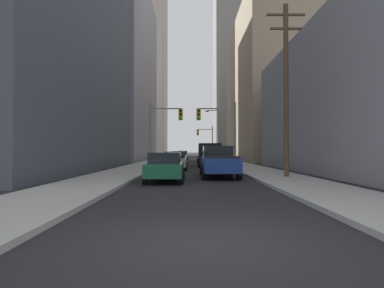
{
  "coord_description": "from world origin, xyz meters",
  "views": [
    {
      "loc": [
        -0.25,
        -5.68,
        1.65
      ],
      "look_at": [
        0.0,
        36.54,
        2.44
      ],
      "focal_mm": 30.07,
      "sensor_mm": 36.0,
      "label": 1
    }
  ],
  "objects_px": {
    "sedan_white": "(183,155)",
    "traffic_signal_far_right": "(206,137)",
    "pickup_truck_blue": "(219,162)",
    "traffic_signal_near_right": "(218,124)",
    "sedan_green": "(165,167)",
    "traffic_signal_near_left": "(164,124)",
    "sedan_silver": "(178,158)",
    "cargo_van_black": "(209,154)",
    "sedan_beige": "(175,161)",
    "sedan_grey": "(205,157)"
  },
  "relations": [
    {
      "from": "sedan_white",
      "to": "traffic_signal_far_right",
      "type": "height_order",
      "value": "traffic_signal_far_right"
    },
    {
      "from": "pickup_truck_blue",
      "to": "traffic_signal_near_right",
      "type": "bearing_deg",
      "value": 85.06
    },
    {
      "from": "sedan_green",
      "to": "traffic_signal_near_left",
      "type": "bearing_deg",
      "value": 94.85
    },
    {
      "from": "traffic_signal_far_right",
      "to": "sedan_silver",
      "type": "bearing_deg",
      "value": -99.98
    },
    {
      "from": "traffic_signal_near_left",
      "to": "traffic_signal_near_right",
      "type": "distance_m",
      "value": 4.88
    },
    {
      "from": "cargo_van_black",
      "to": "traffic_signal_far_right",
      "type": "height_order",
      "value": "traffic_signal_far_right"
    },
    {
      "from": "sedan_green",
      "to": "sedan_silver",
      "type": "distance_m",
      "value": 18.12
    },
    {
      "from": "sedan_silver",
      "to": "sedan_white",
      "type": "xyz_separation_m",
      "value": [
        -0.01,
        22.76,
        0.0
      ]
    },
    {
      "from": "pickup_truck_blue",
      "to": "sedan_white",
      "type": "relative_size",
      "value": 1.28
    },
    {
      "from": "sedan_beige",
      "to": "traffic_signal_far_right",
      "type": "height_order",
      "value": "traffic_signal_far_right"
    },
    {
      "from": "sedan_green",
      "to": "sedan_beige",
      "type": "relative_size",
      "value": 1.0
    },
    {
      "from": "sedan_silver",
      "to": "traffic_signal_near_left",
      "type": "xyz_separation_m",
      "value": [
        -1.03,
        -5.85,
        3.23
      ]
    },
    {
      "from": "sedan_silver",
      "to": "traffic_signal_far_right",
      "type": "height_order",
      "value": "traffic_signal_far_right"
    },
    {
      "from": "sedan_beige",
      "to": "sedan_white",
      "type": "height_order",
      "value": "same"
    },
    {
      "from": "sedan_white",
      "to": "sedan_grey",
      "type": "bearing_deg",
      "value": -78.83
    },
    {
      "from": "sedan_silver",
      "to": "traffic_signal_near_right",
      "type": "xyz_separation_m",
      "value": [
        3.85,
        -5.85,
        3.26
      ]
    },
    {
      "from": "cargo_van_black",
      "to": "traffic_signal_near_right",
      "type": "distance_m",
      "value": 3.49
    },
    {
      "from": "cargo_van_black",
      "to": "traffic_signal_far_right",
      "type": "xyz_separation_m",
      "value": [
        1.01,
        27.33,
        2.71
      ]
    },
    {
      "from": "traffic_signal_near_right",
      "to": "sedan_white",
      "type": "bearing_deg",
      "value": 97.69
    },
    {
      "from": "sedan_beige",
      "to": "traffic_signal_near_right",
      "type": "distance_m",
      "value": 5.56
    },
    {
      "from": "sedan_beige",
      "to": "pickup_truck_blue",
      "type": "bearing_deg",
      "value": -66.68
    },
    {
      "from": "cargo_van_black",
      "to": "traffic_signal_far_right",
      "type": "distance_m",
      "value": 27.48
    },
    {
      "from": "sedan_grey",
      "to": "traffic_signal_near_right",
      "type": "relative_size",
      "value": 0.71
    },
    {
      "from": "cargo_van_black",
      "to": "traffic_signal_near_left",
      "type": "bearing_deg",
      "value": -153.88
    },
    {
      "from": "sedan_grey",
      "to": "sedan_white",
      "type": "relative_size",
      "value": 1.0
    },
    {
      "from": "sedan_grey",
      "to": "sedan_green",
      "type": "bearing_deg",
      "value": -97.24
    },
    {
      "from": "pickup_truck_blue",
      "to": "traffic_signal_far_right",
      "type": "relative_size",
      "value": 0.9
    },
    {
      "from": "sedan_grey",
      "to": "sedan_white",
      "type": "xyz_separation_m",
      "value": [
        -3.17,
        16.08,
        0.0
      ]
    },
    {
      "from": "sedan_silver",
      "to": "traffic_signal_near_right",
      "type": "distance_m",
      "value": 7.72
    },
    {
      "from": "traffic_signal_near_left",
      "to": "sedan_silver",
      "type": "bearing_deg",
      "value": 80.0
    },
    {
      "from": "pickup_truck_blue",
      "to": "traffic_signal_far_right",
      "type": "bearing_deg",
      "value": 88.37
    },
    {
      "from": "sedan_green",
      "to": "sedan_beige",
      "type": "xyz_separation_m",
      "value": [
        0.04,
        9.86,
        0.0
      ]
    },
    {
      "from": "sedan_beige",
      "to": "sedan_silver",
      "type": "xyz_separation_m",
      "value": [
        -0.05,
        8.26,
        0.0
      ]
    },
    {
      "from": "pickup_truck_blue",
      "to": "traffic_signal_far_right",
      "type": "distance_m",
      "value": 38.86
    },
    {
      "from": "cargo_van_black",
      "to": "sedan_beige",
      "type": "xyz_separation_m",
      "value": [
        -3.09,
        -4.46,
        -0.52
      ]
    },
    {
      "from": "pickup_truck_blue",
      "to": "sedan_green",
      "type": "xyz_separation_m",
      "value": [
        -3.03,
        -2.92,
        -0.16
      ]
    },
    {
      "from": "traffic_signal_near_right",
      "to": "traffic_signal_far_right",
      "type": "height_order",
      "value": "same"
    },
    {
      "from": "cargo_van_black",
      "to": "sedan_green",
      "type": "relative_size",
      "value": 1.25
    },
    {
      "from": "sedan_beige",
      "to": "traffic_signal_near_left",
      "type": "height_order",
      "value": "traffic_signal_near_left"
    },
    {
      "from": "traffic_signal_near_left",
      "to": "traffic_signal_far_right",
      "type": "xyz_separation_m",
      "value": [
        5.17,
        29.37,
        -0.0
      ]
    },
    {
      "from": "traffic_signal_near_left",
      "to": "sedan_white",
      "type": "bearing_deg",
      "value": 87.96
    },
    {
      "from": "sedan_silver",
      "to": "sedan_white",
      "type": "distance_m",
      "value": 22.76
    },
    {
      "from": "traffic_signal_near_left",
      "to": "sedan_grey",
      "type": "bearing_deg",
      "value": 71.5
    },
    {
      "from": "sedan_silver",
      "to": "traffic_signal_near_left",
      "type": "distance_m",
      "value": 6.76
    },
    {
      "from": "traffic_signal_near_left",
      "to": "traffic_signal_near_right",
      "type": "relative_size",
      "value": 1.0
    },
    {
      "from": "cargo_van_black",
      "to": "sedan_grey",
      "type": "distance_m",
      "value": 10.5
    },
    {
      "from": "pickup_truck_blue",
      "to": "sedan_white",
      "type": "height_order",
      "value": "pickup_truck_blue"
    },
    {
      "from": "sedan_green",
      "to": "traffic_signal_far_right",
      "type": "xyz_separation_m",
      "value": [
        4.13,
        41.64,
        3.23
      ]
    },
    {
      "from": "traffic_signal_far_right",
      "to": "sedan_white",
      "type": "bearing_deg",
      "value": -169.52
    },
    {
      "from": "sedan_green",
      "to": "traffic_signal_near_right",
      "type": "xyz_separation_m",
      "value": [
        3.84,
        12.27,
        3.26
      ]
    }
  ]
}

